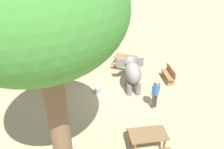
% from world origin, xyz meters
% --- Properties ---
extents(ground_plane, '(60.00, 60.00, 0.00)m').
position_xyz_m(ground_plane, '(0.00, 0.00, 0.00)').
color(ground_plane, tan).
extents(elephant, '(2.26, 2.12, 1.65)m').
position_xyz_m(elephant, '(0.78, -0.19, 1.05)').
color(elephant, slate).
rests_on(elephant, ground_plane).
extents(person_handler, '(0.46, 0.32, 1.62)m').
position_xyz_m(person_handler, '(-0.27, -2.03, 0.95)').
color(person_handler, '#3F3833').
rests_on(person_handler, ground_plane).
extents(shade_tree_main, '(4.96, 4.55, 7.52)m').
position_xyz_m(shade_tree_main, '(-5.12, -0.30, 5.67)').
color(shade_tree_main, brown).
rests_on(shade_tree_main, ground_plane).
extents(wooden_bench, '(1.34, 1.18, 0.88)m').
position_xyz_m(wooden_bench, '(2.59, -1.82, 0.47)').
color(wooden_bench, olive).
rests_on(wooden_bench, ground_plane).
extents(picnic_table_near, '(2.10, 2.10, 0.78)m').
position_xyz_m(picnic_table_near, '(-2.88, -2.76, 0.59)').
color(picnic_table_near, brown).
rests_on(picnic_table_near, ground_plane).
extents(picnic_table_far, '(1.76, 1.77, 0.78)m').
position_xyz_m(picnic_table_far, '(2.82, 1.29, 0.59)').
color(picnic_table_far, olive).
rests_on(picnic_table_far, ground_plane).
extents(market_stall_green, '(2.50, 2.50, 2.52)m').
position_xyz_m(market_stall_green, '(-0.06, 8.60, 1.14)').
color(market_stall_green, '#59514C').
rests_on(market_stall_green, ground_plane).
extents(market_stall_blue, '(2.50, 2.50, 2.52)m').
position_xyz_m(market_stall_blue, '(2.54, 8.60, 1.14)').
color(market_stall_blue, '#59514C').
rests_on(market_stall_blue, ground_plane).
extents(feed_bucket, '(0.36, 0.36, 0.32)m').
position_xyz_m(feed_bucket, '(-0.67, 1.19, 0.16)').
color(feed_bucket, gray).
rests_on(feed_bucket, ground_plane).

